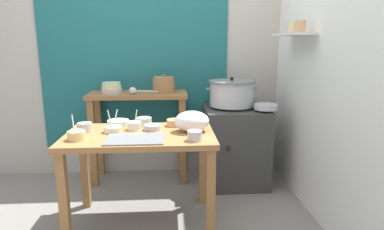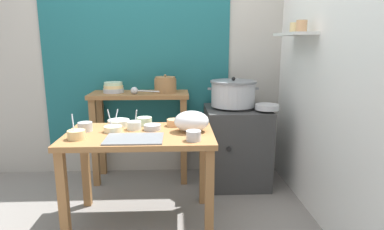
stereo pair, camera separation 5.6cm
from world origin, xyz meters
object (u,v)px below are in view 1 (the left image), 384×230
at_px(serving_tray, 135,139).
at_px(prep_bowl_0, 77,135).
at_px(prep_bowl_1, 113,129).
at_px(prep_bowl_2, 174,122).
at_px(back_shelf_table, 139,115).
at_px(prep_bowl_3, 118,123).
at_px(prep_bowl_4, 152,127).
at_px(prep_bowl_6, 144,121).
at_px(bowl_stack_enamel, 112,88).
at_px(prep_bowl_8, 134,125).
at_px(stove_block, 235,145).
at_px(steamer_pot, 232,93).
at_px(prep_bowl_5, 195,135).
at_px(ladle, 134,91).
at_px(prep_bowl_7, 85,127).
at_px(plastic_bag, 192,121).
at_px(wide_pan, 266,107).
at_px(clay_pot, 164,85).
at_px(prep_table, 141,147).

bearing_deg(serving_tray, prep_bowl_0, 176.18).
distance_m(prep_bowl_1, prep_bowl_2, 0.49).
xyz_separation_m(back_shelf_table, prep_bowl_3, (-0.10, -0.62, 0.07)).
height_order(prep_bowl_4, prep_bowl_6, prep_bowl_6).
bearing_deg(prep_bowl_1, bowl_stack_enamel, 99.70).
distance_m(prep_bowl_2, prep_bowl_8, 0.33).
bearing_deg(prep_bowl_6, stove_block, 28.64).
bearing_deg(prep_bowl_1, steamer_pot, 33.81).
distance_m(back_shelf_table, prep_bowl_5, 1.16).
height_order(ladle, prep_bowl_4, ladle).
xyz_separation_m(bowl_stack_enamel, prep_bowl_4, (0.43, -0.77, -0.21)).
height_order(prep_bowl_6, prep_bowl_7, prep_bowl_7).
distance_m(stove_block, prep_bowl_3, 1.22).
height_order(stove_block, ladle, ladle).
distance_m(back_shelf_table, prep_bowl_3, 0.63).
relative_size(plastic_bag, wide_pan, 1.21).
relative_size(serving_tray, wide_pan, 1.84).
height_order(wide_pan, prep_bowl_6, wide_pan).
distance_m(stove_block, prep_bowl_5, 1.10).
height_order(prep_bowl_6, prep_bowl_8, prep_bowl_8).
bearing_deg(bowl_stack_enamel, clay_pot, -1.74).
height_order(prep_table, wide_pan, wide_pan).
bearing_deg(ladle, prep_bowl_6, -75.51).
xyz_separation_m(steamer_pot, serving_tray, (-0.84, -0.90, -0.18)).
bearing_deg(prep_bowl_6, prep_bowl_0, -138.05).
height_order(steamer_pot, prep_bowl_4, steamer_pot).
distance_m(plastic_bag, prep_bowl_2, 0.23).
height_order(stove_block, prep_bowl_5, prep_bowl_5).
height_order(prep_table, prep_bowl_0, prep_bowl_0).
xyz_separation_m(ladle, prep_bowl_1, (-0.09, -0.69, -0.19)).
distance_m(prep_table, prep_bowl_0, 0.47).
relative_size(stove_block, prep_bowl_5, 7.56).
bearing_deg(prep_bowl_2, prep_bowl_4, -145.44).
distance_m(serving_tray, prep_bowl_0, 0.40).
height_order(steamer_pot, wide_pan, steamer_pot).
relative_size(ladle, plastic_bag, 1.06).
bearing_deg(prep_bowl_2, stove_block, 40.01).
xyz_separation_m(prep_table, prep_bowl_0, (-0.42, -0.14, 0.15)).
height_order(stove_block, steamer_pot, steamer_pot).
distance_m(back_shelf_table, prep_bowl_2, 0.73).
distance_m(prep_table, steamer_pot, 1.14).
relative_size(back_shelf_table, stove_block, 1.23).
bearing_deg(prep_bowl_6, prep_bowl_2, -9.55).
distance_m(prep_bowl_2, prep_bowl_6, 0.25).
xyz_separation_m(prep_bowl_3, prep_bowl_6, (0.20, 0.03, 0.01)).
bearing_deg(prep_bowl_2, prep_table, -141.66).
bearing_deg(back_shelf_table, prep_bowl_6, -80.40).
bearing_deg(prep_bowl_7, prep_bowl_1, -7.09).
relative_size(back_shelf_table, prep_bowl_5, 9.30).
relative_size(prep_table, back_shelf_table, 1.15).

